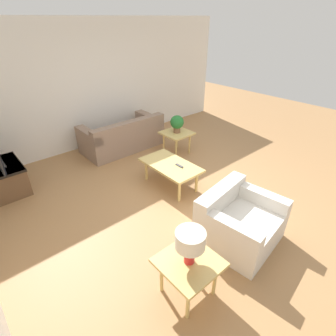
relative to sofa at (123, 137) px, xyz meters
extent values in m
plane|color=#A87A4C|center=(-2.32, 0.11, -0.29)|extent=(14.00, 14.00, 0.00)
cube|color=white|center=(0.74, 0.11, 1.06)|extent=(0.12, 7.20, 2.70)
cube|color=gray|center=(0.04, 0.00, -0.07)|extent=(0.91, 1.80, 0.43)
cube|color=gray|center=(-0.30, 0.00, 0.30)|extent=(0.21, 1.79, 0.31)
cube|color=gray|center=(0.05, -0.80, 0.24)|extent=(0.90, 0.20, 0.20)
cube|color=gray|center=(0.04, 0.80, 0.24)|extent=(0.90, 0.20, 0.20)
cube|color=silver|center=(-3.51, 0.39, -0.07)|extent=(1.00, 1.09, 0.43)
cube|color=silver|center=(-3.17, 0.43, 0.28)|extent=(0.32, 1.00, 0.28)
cube|color=silver|center=(-3.56, 0.80, 0.23)|extent=(0.90, 0.27, 0.19)
cube|color=silver|center=(-3.46, -0.02, 0.23)|extent=(0.90, 0.27, 0.19)
cube|color=tan|center=(-1.88, 0.20, 0.13)|extent=(1.10, 0.61, 0.04)
cylinder|color=tan|center=(-2.33, 0.00, -0.09)|extent=(0.05, 0.05, 0.40)
cylinder|color=tan|center=(-1.43, 0.00, -0.09)|extent=(0.05, 0.05, 0.40)
cylinder|color=tan|center=(-2.33, 0.41, -0.09)|extent=(0.05, 0.05, 0.40)
cylinder|color=tan|center=(-1.43, 0.41, -0.09)|extent=(0.05, 0.05, 0.40)
cube|color=tan|center=(-0.98, -0.77, 0.19)|extent=(0.60, 0.60, 0.04)
cylinder|color=tan|center=(-1.18, -0.98, -0.06)|extent=(0.04, 0.04, 0.46)
cylinder|color=tan|center=(-0.78, -0.98, -0.06)|extent=(0.04, 0.04, 0.46)
cylinder|color=tan|center=(-1.18, -0.57, -0.06)|extent=(0.04, 0.04, 0.46)
cylinder|color=tan|center=(-0.78, -0.57, -0.06)|extent=(0.04, 0.04, 0.46)
cube|color=tan|center=(-3.62, 1.49, 0.19)|extent=(0.60, 0.60, 0.04)
cylinder|color=tan|center=(-3.82, 1.28, -0.06)|extent=(0.04, 0.04, 0.46)
cylinder|color=tan|center=(-3.41, 1.28, -0.06)|extent=(0.04, 0.04, 0.46)
cylinder|color=tan|center=(-3.82, 1.69, -0.06)|extent=(0.04, 0.04, 0.46)
cylinder|color=tan|center=(-3.41, 1.69, -0.06)|extent=(0.04, 0.04, 0.46)
cube|color=brown|center=(-0.12, 2.49, -0.03)|extent=(0.85, 0.60, 0.51)
cube|color=black|center=(-0.12, 2.49, 0.20)|extent=(0.87, 0.62, 0.04)
cylinder|color=brown|center=(-0.98, -0.77, 0.26)|extent=(0.15, 0.15, 0.11)
sphere|color=#236B2D|center=(-0.98, -0.77, 0.44)|extent=(0.29, 0.29, 0.29)
cylinder|color=red|center=(-3.62, 1.49, 0.32)|extent=(0.11, 0.11, 0.22)
cylinder|color=beige|center=(-3.62, 1.49, 0.52)|extent=(0.30, 0.30, 0.18)
cube|color=#4C4C51|center=(-2.04, 0.14, 0.16)|extent=(0.16, 0.04, 0.02)
camera|label=1|loc=(-4.87, 2.86, 2.39)|focal=28.00mm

